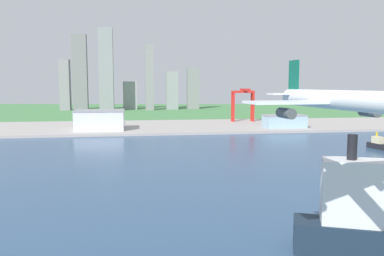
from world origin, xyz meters
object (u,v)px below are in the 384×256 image
Objects in this scene: port_crane_red at (243,98)px; tugboat_small at (379,145)px; warehouse_annex at (284,121)px; airplane_landing at (332,100)px; warehouse_main at (100,120)px.

tugboat_small is at bearing -77.26° from port_crane_red.
tugboat_small is 0.53× the size of warehouse_annex.
warehouse_main is (-74.31, 333.99, -32.20)m from airplane_landing.
tugboat_small is 135.62m from warehouse_annex.
warehouse_main is at bearing 177.91° from warehouse_annex.
airplane_landing is 0.97× the size of port_crane_red.
warehouse_main reaches higher than warehouse_annex.
tugboat_small is at bearing 53.63° from airplane_landing.
airplane_landing is 243.45m from tugboat_small.
airplane_landing is 412.57m from port_crane_red.
port_crane_red is at bearing 102.74° from tugboat_small.
airplane_landing reaches higher than tugboat_small.
airplane_landing reaches higher than port_crane_red.
port_crane_red is at bearing 76.65° from airplane_landing.
airplane_landing reaches higher than warehouse_main.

